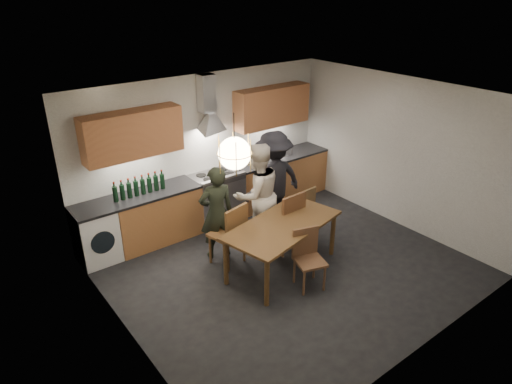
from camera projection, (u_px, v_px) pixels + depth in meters
ground at (287, 267)px, 6.99m from camera, size 5.00×5.00×0.00m
room_shell at (290, 163)px, 6.27m from camera, size 5.02×4.52×2.61m
counter_run at (217, 196)px, 8.22m from camera, size 5.00×0.62×0.90m
range_stove at (216, 197)px, 8.20m from camera, size 0.90×0.60×0.92m
wall_fixtures at (209, 118)px, 7.68m from camera, size 4.30×0.54×1.10m
pendant_lamp at (235, 153)px, 5.48m from camera, size 0.43×0.43×0.70m
dining_table at (283, 229)px, 6.68m from camera, size 1.97×1.28×0.77m
chair_back_left at (231, 231)px, 6.82m from camera, size 0.55×0.55×1.01m
chair_back_mid at (288, 218)px, 7.17m from camera, size 0.48×0.48×1.03m
chair_back_right at (303, 208)px, 7.72m from camera, size 0.42×0.42×0.86m
chair_front at (308, 254)px, 6.41m from camera, size 0.49×0.49×0.87m
person_left at (217, 213)px, 6.99m from camera, size 0.62×0.48×1.51m
person_mid at (257, 195)px, 7.31m from camera, size 0.89×0.72×1.72m
person_right at (274, 180)px, 7.86m from camera, size 1.14×0.69×1.73m
mixing_bowl at (261, 161)px, 8.50m from camera, size 0.33×0.33×0.07m
stock_pot at (286, 150)px, 8.89m from camera, size 0.23×0.23×0.14m
wine_bottles at (139, 185)px, 7.17m from camera, size 0.87×0.08×0.32m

